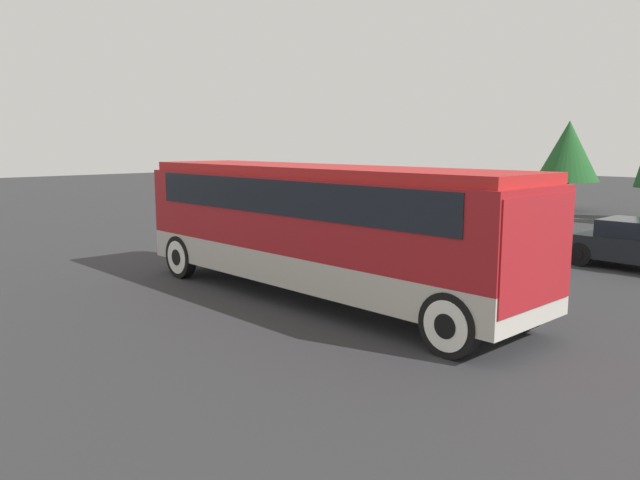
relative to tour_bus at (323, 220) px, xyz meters
The scene contains 4 objects.
ground_plane 1.89m from the tour_bus, behind, with size 120.00×120.00×0.00m, color #2D2D30.
tour_bus is the anchor object (origin of this frame).
parked_car_near 6.67m from the tour_bus, 111.78° to the left, with size 4.00×1.88×1.36m.
tree_center 23.61m from the tour_bus, 102.68° to the left, with size 3.29×3.29×4.80m.
Camera 1 is at (10.42, -9.76, 3.63)m, focal length 35.00 mm.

